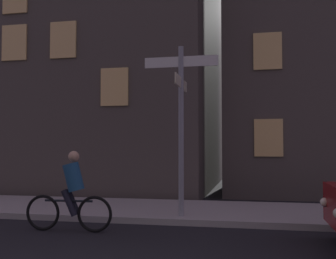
% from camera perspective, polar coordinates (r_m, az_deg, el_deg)
% --- Properties ---
extents(sidewalk_kerb, '(40.00, 3.27, 0.14)m').
position_cam_1_polar(sidewalk_kerb, '(10.59, 1.04, -11.30)').
color(sidewalk_kerb, '#9E9991').
rests_on(sidewalk_kerb, ground_plane).
extents(signpost, '(1.71, 1.41, 3.86)m').
position_cam_1_polar(signpost, '(9.27, 1.84, 2.28)').
color(signpost, gray).
rests_on(signpost, sidewalk_kerb).
extents(cyclist, '(1.82, 0.34, 1.61)m').
position_cam_1_polar(cyclist, '(8.48, -13.44, -8.78)').
color(cyclist, black).
rests_on(cyclist, ground_plane).
extents(building_left_block, '(8.84, 9.83, 12.59)m').
position_cam_1_polar(building_left_block, '(18.65, -7.63, 11.77)').
color(building_left_block, '#4C443D').
rests_on(building_left_block, ground_plane).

